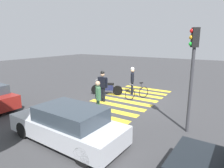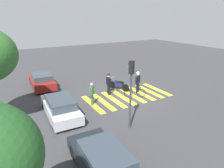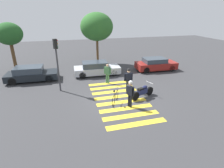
% 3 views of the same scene
% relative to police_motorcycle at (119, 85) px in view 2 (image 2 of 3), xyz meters
% --- Properties ---
extents(ground_plane, '(60.00, 60.00, 0.00)m').
position_rel_police_motorcycle_xyz_m(ground_plane, '(-1.66, 0.17, -0.46)').
color(ground_plane, '#38383A').
extents(police_motorcycle, '(2.01, 1.01, 1.04)m').
position_rel_police_motorcycle_xyz_m(police_motorcycle, '(0.00, 0.00, 0.00)').
color(police_motorcycle, black).
rests_on(police_motorcycle, ground_plane).
extents(leaning_bicycle, '(0.89, 1.54, 1.02)m').
position_rel_police_motorcycle_xyz_m(leaning_bicycle, '(-2.11, -0.21, -0.07)').
color(leaning_bicycle, black).
rests_on(leaning_bicycle, ground_plane).
extents(officer_on_foot, '(0.38, 0.64, 1.84)m').
position_rel_police_motorcycle_xyz_m(officer_on_foot, '(-1.36, -1.03, 0.61)').
color(officer_on_foot, black).
rests_on(officer_on_foot, ground_plane).
extents(officer_by_motorcycle, '(0.69, 0.24, 1.86)m').
position_rel_police_motorcycle_xyz_m(officer_by_motorcycle, '(-0.62, 1.36, 0.62)').
color(officer_by_motorcycle, black).
rests_on(officer_by_motorcycle, ground_plane).
extents(pedestrian_bystander, '(0.51, 0.52, 1.72)m').
position_rel_police_motorcycle_xyz_m(pedestrian_bystander, '(-1.77, 3.39, 0.53)').
color(pedestrian_bystander, '#3F724C').
rests_on(pedestrian_bystander, ground_plane).
extents(crosswalk_stripes, '(3.53, 6.75, 0.01)m').
position_rel_police_motorcycle_xyz_m(crosswalk_stripes, '(-1.66, 0.17, -0.46)').
color(crosswalk_stripes, yellow).
rests_on(crosswalk_stripes, ground_plane).
extents(car_black_suv, '(4.42, 1.94, 1.30)m').
position_rel_police_motorcycle_xyz_m(car_black_suv, '(-8.19, 5.80, 0.17)').
color(car_black_suv, black).
rests_on(car_black_suv, ground_plane).
extents(car_silver_sedan, '(4.47, 1.90, 1.31)m').
position_rel_police_motorcycle_xyz_m(car_silver_sedan, '(-2.26, 5.87, 0.17)').
color(car_silver_sedan, black).
rests_on(car_silver_sedan, ground_plane).
extents(car_maroon_wagon, '(4.25, 1.95, 1.30)m').
position_rel_police_motorcycle_xyz_m(car_maroon_wagon, '(4.04, 5.75, 0.17)').
color(car_maroon_wagon, black).
rests_on(car_maroon_wagon, ground_plane).
extents(traffic_light_pole, '(0.36, 0.32, 4.01)m').
position_rel_police_motorcycle_xyz_m(traffic_light_pole, '(-5.72, 2.81, 2.25)').
color(traffic_light_pole, '#38383D').
rests_on(traffic_light_pole, ground_plane).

